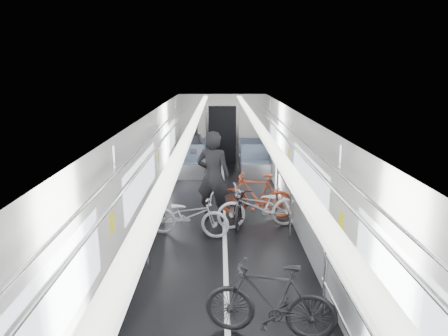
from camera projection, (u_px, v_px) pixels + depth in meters
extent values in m
cube|color=black|center=(225.00, 250.00, 7.38)|extent=(3.00, 14.00, 0.01)
cube|color=white|center=(225.00, 121.00, 6.79)|extent=(3.00, 14.00, 0.02)
cube|color=silver|center=(141.00, 188.00, 7.07)|extent=(0.02, 14.00, 2.40)
cube|color=silver|center=(309.00, 188.00, 7.10)|extent=(0.02, 14.00, 2.40)
cube|color=silver|center=(222.00, 129.00, 13.87)|extent=(3.00, 0.02, 2.40)
cube|color=white|center=(225.00, 250.00, 7.38)|extent=(0.08, 13.80, 0.01)
cube|color=slate|center=(144.00, 228.00, 7.26)|extent=(0.01, 13.90, 0.90)
cube|color=slate|center=(305.00, 227.00, 7.29)|extent=(0.01, 13.90, 0.90)
cube|color=white|center=(142.00, 178.00, 7.02)|extent=(0.01, 10.80, 0.75)
cube|color=white|center=(308.00, 177.00, 7.05)|extent=(0.01, 10.80, 0.75)
cube|color=white|center=(193.00, 124.00, 6.80)|extent=(0.14, 13.40, 0.05)
cube|color=white|center=(257.00, 124.00, 6.81)|extent=(0.14, 13.40, 0.05)
cube|color=black|center=(222.00, 135.00, 13.86)|extent=(0.95, 0.10, 2.00)
imported|color=silver|center=(188.00, 215.00, 7.92)|extent=(1.74, 0.91, 0.87)
imported|color=black|center=(270.00, 300.00, 4.92)|extent=(1.71, 0.78, 0.99)
imported|color=silver|center=(259.00, 206.00, 8.33)|extent=(1.85, 0.90, 0.93)
imported|color=#AC3315|center=(257.00, 196.00, 8.90)|extent=(1.75, 0.85, 1.01)
imported|color=black|center=(240.00, 203.00, 8.65)|extent=(0.75, 1.69, 0.86)
imported|color=black|center=(213.00, 177.00, 8.60)|extent=(0.82, 0.64, 2.00)
imported|color=#2D2B33|center=(192.00, 147.00, 12.47)|extent=(0.93, 0.77, 1.72)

